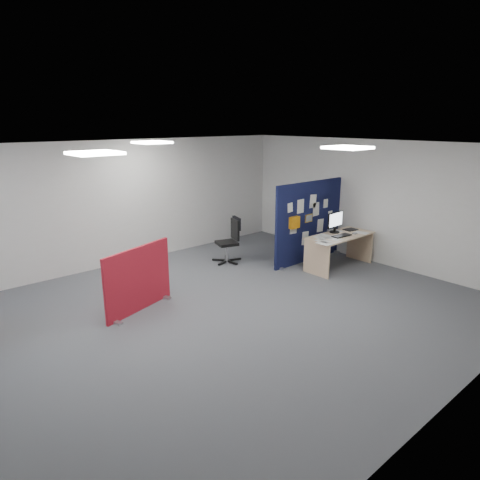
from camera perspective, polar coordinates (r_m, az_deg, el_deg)
floor at (r=7.07m, az=-3.77°, el=-10.25°), size 9.00×9.00×0.00m
ceiling at (r=6.37m, az=-4.21°, el=12.15°), size 9.00×7.00×0.02m
wall_back at (r=9.56m, az=-16.83°, el=4.53°), size 9.00×0.02×2.70m
wall_front at (r=4.49m, az=24.52°, el=-8.59°), size 9.00×0.02×2.70m
wall_right at (r=9.91m, az=17.28°, el=4.87°), size 0.02×7.00×2.70m
ceiling_lights at (r=7.11m, az=-5.33°, el=12.24°), size 4.10×4.10×0.04m
navy_divider at (r=9.68m, az=9.28°, el=2.41°), size 2.19×0.30×1.81m
main_desk at (r=9.44m, az=12.94°, el=-0.32°), size 1.59×0.71×0.73m
monitor_main at (r=9.48m, az=12.58°, el=2.46°), size 0.52×0.22×0.45m
keyboard at (r=9.26m, az=13.39°, el=0.57°), size 0.46×0.21×0.02m
mouse at (r=9.50m, az=15.04°, el=0.85°), size 0.11×0.08×0.03m
paper_tray at (r=9.85m, az=14.51°, el=1.36°), size 0.30×0.25×0.01m
red_divider at (r=7.32m, az=-13.37°, el=-5.18°), size 1.41×0.49×1.10m
office_chair at (r=9.54m, az=-1.21°, el=0.37°), size 0.67×0.64×1.00m
desk_papers at (r=9.15m, az=12.17°, el=0.40°), size 1.53×0.80×0.00m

